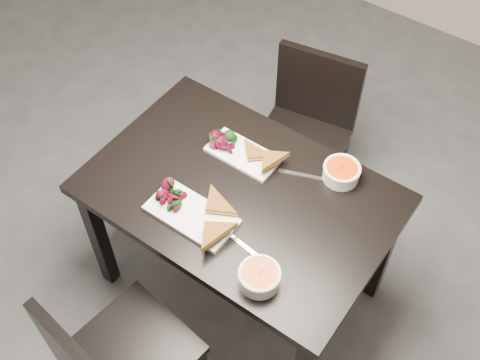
{
  "coord_description": "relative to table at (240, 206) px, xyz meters",
  "views": [
    {
      "loc": [
        1.32,
        -1.09,
        2.62
      ],
      "look_at": [
        0.49,
        0.07,
        0.82
      ],
      "focal_mm": 44.65,
      "sensor_mm": 36.0,
      "label": 1
    }
  ],
  "objects": [
    {
      "name": "soup_bowl_far",
      "position": [
        0.29,
        0.29,
        0.14
      ],
      "size": [
        0.15,
        0.15,
        0.07
      ],
      "color": "white",
      "rests_on": "table"
    },
    {
      "name": "soup_bowl_near",
      "position": [
        0.29,
        -0.29,
        0.14
      ],
      "size": [
        0.15,
        0.15,
        0.07
      ],
      "color": "white",
      "rests_on": "table"
    },
    {
      "name": "cutlery_far",
      "position": [
        0.15,
        0.21,
        0.1
      ],
      "size": [
        0.17,
        0.08,
        0.0
      ],
      "primitive_type": "cube",
      "rotation": [
        0.0,
        0.0,
        0.37
      ],
      "color": "silver",
      "rests_on": "table"
    },
    {
      "name": "cutlery_near",
      "position": [
        0.15,
        -0.2,
        0.1
      ],
      "size": [
        0.18,
        0.04,
        0.0
      ],
      "primitive_type": "cube",
      "rotation": [
        0.0,
        0.0,
        -0.12
      ],
      "color": "silver",
      "rests_on": "table"
    },
    {
      "name": "plate_far",
      "position": [
        -0.1,
        0.16,
        0.11
      ],
      "size": [
        0.3,
        0.15,
        0.02
      ],
      "primitive_type": "cube",
      "color": "white",
      "rests_on": "table"
    },
    {
      "name": "chair_far",
      "position": [
        -0.09,
        0.69,
        -0.17
      ],
      "size": [
        0.49,
        0.49,
        0.85
      ],
      "rotation": [
        0.0,
        0.0,
        0.18
      ],
      "color": "black",
      "rests_on": "ground"
    },
    {
      "name": "sandwich_near",
      "position": [
        -0.02,
        -0.19,
        0.14
      ],
      "size": [
        0.22,
        0.2,
        0.06
      ],
      "primitive_type": null,
      "rotation": [
        0.0,
        0.0,
        0.48
      ],
      "color": "#A36222",
      "rests_on": "plate_near"
    },
    {
      "name": "table",
      "position": [
        0.0,
        0.0,
        0.0
      ],
      "size": [
        1.2,
        0.8,
        0.75
      ],
      "color": "black",
      "rests_on": "ground"
    },
    {
      "name": "sandwich_far",
      "position": [
        -0.03,
        0.14,
        0.14
      ],
      "size": [
        0.19,
        0.18,
        0.05
      ],
      "primitive_type": null,
      "rotation": [
        0.0,
        0.0,
        0.74
      ],
      "color": "#A36222",
      "rests_on": "plate_far"
    },
    {
      "name": "salad_near",
      "position": [
        -0.18,
        -0.21,
        0.14
      ],
      "size": [
        0.11,
        0.1,
        0.05
      ],
      "primitive_type": null,
      "color": "black",
      "rests_on": "plate_near"
    },
    {
      "name": "plate_near",
      "position": [
        -0.08,
        -0.21,
        0.11
      ],
      "size": [
        0.35,
        0.18,
        0.02
      ],
      "primitive_type": "cube",
      "color": "white",
      "rests_on": "table"
    },
    {
      "name": "salad_far",
      "position": [
        -0.2,
        0.16,
        0.13
      ],
      "size": [
        0.09,
        0.08,
        0.04
      ],
      "primitive_type": null,
      "color": "black",
      "rests_on": "plate_far"
    },
    {
      "name": "ground",
      "position": [
        -0.49,
        -0.07,
        -0.65
      ],
      "size": [
        5.0,
        5.0,
        0.0
      ],
      "primitive_type": "plane",
      "color": "#47474C",
      "rests_on": "ground"
    }
  ]
}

